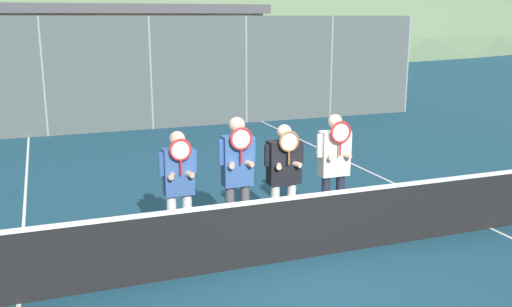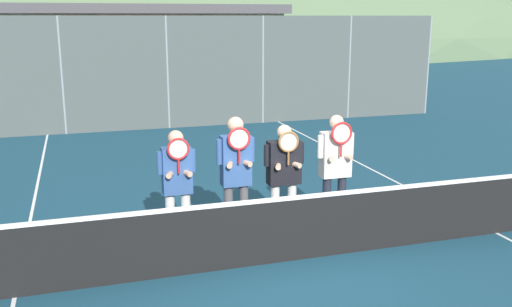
{
  "view_description": "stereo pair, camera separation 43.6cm",
  "coord_description": "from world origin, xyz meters",
  "px_view_note": "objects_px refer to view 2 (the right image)",
  "views": [
    {
      "loc": [
        -2.94,
        -6.51,
        3.2
      ],
      "look_at": [
        -0.11,
        1.02,
        1.26
      ],
      "focal_mm": 40.0,
      "sensor_mm": 36.0,
      "label": 1
    },
    {
      "loc": [
        -2.53,
        -6.65,
        3.2
      ],
      "look_at": [
        -0.11,
        1.02,
        1.26
      ],
      "focal_mm": 40.0,
      "sensor_mm": 36.0,
      "label": 2
    }
  ],
  "objects_px": {
    "car_center": "(279,82)",
    "player_rightmost": "(335,163)",
    "player_center_left": "(236,170)",
    "player_center_right": "(284,170)",
    "car_left_of_center": "(144,86)",
    "player_leftmost": "(177,180)"
  },
  "relations": [
    {
      "from": "car_center",
      "to": "player_rightmost",
      "type": "bearing_deg",
      "value": -105.89
    },
    {
      "from": "player_center_left",
      "to": "player_center_right",
      "type": "height_order",
      "value": "player_center_left"
    },
    {
      "from": "player_center_left",
      "to": "car_center",
      "type": "xyz_separation_m",
      "value": [
        4.97,
        12.05,
        -0.22
      ]
    },
    {
      "from": "player_center_left",
      "to": "player_rightmost",
      "type": "xyz_separation_m",
      "value": [
        1.57,
        0.09,
        -0.04
      ]
    },
    {
      "from": "player_center_right",
      "to": "car_left_of_center",
      "type": "relative_size",
      "value": 0.35
    },
    {
      "from": "player_rightmost",
      "to": "car_center",
      "type": "xyz_separation_m",
      "value": [
        3.41,
        11.97,
        -0.18
      ]
    },
    {
      "from": "player_leftmost",
      "to": "player_center_left",
      "type": "height_order",
      "value": "player_center_left"
    },
    {
      "from": "player_center_right",
      "to": "car_left_of_center",
      "type": "xyz_separation_m",
      "value": [
        -0.65,
        11.85,
        -0.09
      ]
    },
    {
      "from": "player_leftmost",
      "to": "player_center_right",
      "type": "relative_size",
      "value": 1.01
    },
    {
      "from": "player_center_left",
      "to": "car_left_of_center",
      "type": "relative_size",
      "value": 0.39
    },
    {
      "from": "player_rightmost",
      "to": "car_left_of_center",
      "type": "height_order",
      "value": "car_left_of_center"
    },
    {
      "from": "player_center_right",
      "to": "player_rightmost",
      "type": "height_order",
      "value": "player_rightmost"
    },
    {
      "from": "player_center_left",
      "to": "player_center_right",
      "type": "bearing_deg",
      "value": 9.63
    },
    {
      "from": "player_leftmost",
      "to": "car_center",
      "type": "height_order",
      "value": "car_center"
    },
    {
      "from": "car_left_of_center",
      "to": "car_center",
      "type": "height_order",
      "value": "car_left_of_center"
    },
    {
      "from": "player_leftmost",
      "to": "player_rightmost",
      "type": "xyz_separation_m",
      "value": [
        2.37,
        -0.03,
        0.06
      ]
    },
    {
      "from": "player_center_left",
      "to": "player_rightmost",
      "type": "relative_size",
      "value": 1.04
    },
    {
      "from": "player_leftmost",
      "to": "car_left_of_center",
      "type": "distance_m",
      "value": 11.9
    },
    {
      "from": "player_rightmost",
      "to": "car_center",
      "type": "height_order",
      "value": "player_rightmost"
    },
    {
      "from": "car_left_of_center",
      "to": "car_center",
      "type": "relative_size",
      "value": 1.15
    },
    {
      "from": "car_center",
      "to": "player_center_right",
      "type": "bearing_deg",
      "value": -109.44
    },
    {
      "from": "car_left_of_center",
      "to": "player_center_right",
      "type": "bearing_deg",
      "value": -86.87
    }
  ]
}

